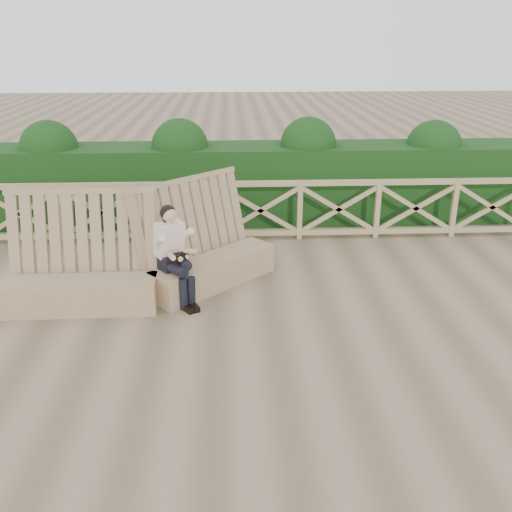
{
  "coord_description": "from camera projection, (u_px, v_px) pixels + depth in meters",
  "views": [
    {
      "loc": [
        -0.55,
        -6.39,
        3.62
      ],
      "look_at": [
        -0.23,
        0.4,
        0.9
      ],
      "focal_mm": 40.0,
      "sensor_mm": 36.0,
      "label": 1
    }
  ],
  "objects": [
    {
      "name": "hedge",
      "position": [
        257.0,
        183.0,
        11.38
      ],
      "size": [
        12.0,
        1.2,
        1.5
      ],
      "primitive_type": "cube",
      "color": "black",
      "rests_on": "ground"
    },
    {
      "name": "woman",
      "position": [
        174.0,
        251.0,
        7.93
      ],
      "size": [
        0.69,
        0.85,
        1.38
      ],
      "rotation": [
        0.0,
        0.0,
        0.64
      ],
      "color": "black",
      "rests_on": "ground"
    },
    {
      "name": "ground",
      "position": [
        275.0,
        332.0,
        7.3
      ],
      "size": [
        60.0,
        60.0,
        0.0
      ],
      "primitive_type": "plane",
      "color": "brown",
      "rests_on": "ground"
    },
    {
      "name": "bench",
      "position": [
        148.0,
        270.0,
        8.19
      ],
      "size": [
        3.8,
        2.07,
        1.58
      ],
      "rotation": [
        0.0,
        0.0,
        0.42
      ],
      "color": "#8E7551",
      "rests_on": "ground"
    },
    {
      "name": "guardrail",
      "position": [
        260.0,
        210.0,
        10.34
      ],
      "size": [
        10.1,
        0.09,
        1.1
      ],
      "color": "#917C54",
      "rests_on": "ground"
    }
  ]
}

